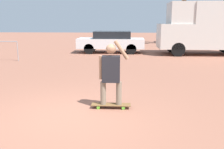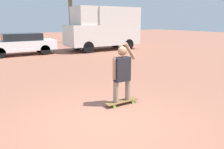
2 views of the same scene
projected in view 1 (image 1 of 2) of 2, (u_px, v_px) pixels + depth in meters
The scene contains 5 objects.
ground_plane at pixel (71, 117), 5.69m from camera, with size 80.00×80.00×0.00m, color #935B47.
skateboard at pixel (111, 105), 6.26m from camera, with size 0.98×0.25×0.10m.
person_skateboarder at pixel (111, 71), 6.08m from camera, with size 0.73×0.25×1.61m.
camper_van at pixel (207, 27), 15.77m from camera, with size 5.74×2.25×3.27m.
parked_car_white at pixel (111, 41), 16.85m from camera, with size 4.44×1.72×1.45m.
Camera 1 is at (1.24, -5.30, 2.16)m, focal length 40.00 mm.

